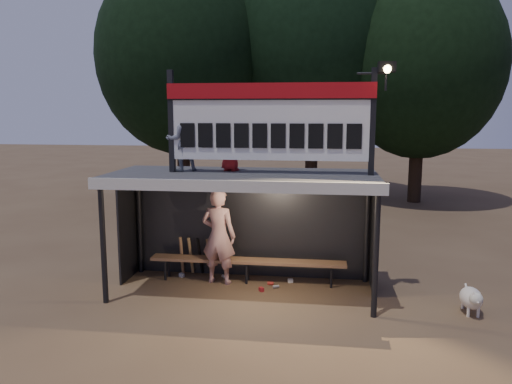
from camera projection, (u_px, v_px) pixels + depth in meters
ground at (243, 291)px, 9.70m from camera, size 80.00×80.00×0.00m
player at (219, 236)px, 10.04m from camera, size 0.78×0.58×1.95m
child_a at (181, 140)px, 9.51m from camera, size 0.74×0.71×1.20m
child_b at (231, 147)px, 9.60m from camera, size 0.54×0.46×0.93m
dugout_shelter at (245, 196)px, 9.64m from camera, size 5.10×2.08×2.32m
scoreboard_assembly at (272, 119)px, 9.08m from camera, size 4.10×0.27×1.99m
bench at (247, 262)px, 10.17m from camera, size 4.00×0.35×0.48m
tree_left at (181, 57)px, 19.13m from camera, size 6.46×6.46×9.27m
tree_mid at (313, 42)px, 19.83m from camera, size 7.22×7.22×10.36m
tree_right at (421, 64)px, 18.47m from camera, size 6.08×6.08×8.72m
dog at (472, 298)px, 8.58m from camera, size 0.36×0.81×0.49m
bats at (195, 256)px, 10.58m from camera, size 0.68×0.35×0.84m
litter at (250, 282)px, 10.13m from camera, size 2.43×0.79×0.08m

